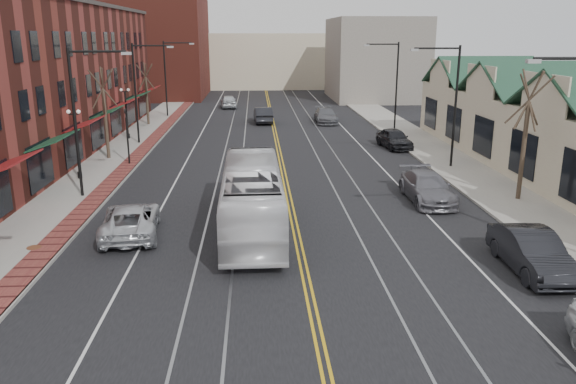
{
  "coord_description": "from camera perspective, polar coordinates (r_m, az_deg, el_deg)",
  "views": [
    {
      "loc": [
        -1.8,
        -14.69,
        8.8
      ],
      "look_at": [
        -0.39,
        9.46,
        2.0
      ],
      "focal_mm": 35.0,
      "sensor_mm": 36.0,
      "label": 1
    }
  ],
  "objects": [
    {
      "name": "ground",
      "position": [
        17.22,
        3.23,
        -15.06
      ],
      "size": [
        160.0,
        160.0,
        0.0
      ],
      "primitive_type": "plane",
      "color": "black",
      "rests_on": "ground"
    },
    {
      "name": "sidewalk_left",
      "position": [
        37.19,
        -19.16,
        1.25
      ],
      "size": [
        4.0,
        120.0,
        0.15
      ],
      "primitive_type": "cube",
      "color": "gray",
      "rests_on": "ground"
    },
    {
      "name": "sidewalk_right",
      "position": [
        38.34,
        17.86,
        1.78
      ],
      "size": [
        4.0,
        120.0,
        0.15
      ],
      "primitive_type": "cube",
      "color": "gray",
      "rests_on": "ground"
    },
    {
      "name": "building_left",
      "position": [
        45.22,
        -26.11,
        9.95
      ],
      "size": [
        10.0,
        50.0,
        11.0
      ],
      "primitive_type": "cube",
      "color": "maroon",
      "rests_on": "ground"
    },
    {
      "name": "building_right",
      "position": [
        40.46,
        26.11,
        4.86
      ],
      "size": [
        8.0,
        36.0,
        4.6
      ],
      "primitive_type": "cube",
      "color": "beige",
      "rests_on": "ground"
    },
    {
      "name": "backdrop_left",
      "position": [
        85.89,
        -13.26,
        14.1
      ],
      "size": [
        14.0,
        18.0,
        14.0
      ],
      "primitive_type": "cube",
      "color": "maroon",
      "rests_on": "ground"
    },
    {
      "name": "backdrop_mid",
      "position": [
        99.8,
        -2.37,
        13.22
      ],
      "size": [
        22.0,
        14.0,
        9.0
      ],
      "primitive_type": "cube",
      "color": "beige",
      "rests_on": "ground"
    },
    {
      "name": "backdrop_right",
      "position": [
        81.5,
        8.79,
        13.2
      ],
      "size": [
        12.0,
        16.0,
        11.0
      ],
      "primitive_type": "cube",
      "color": "slate",
      "rests_on": "ground"
    },
    {
      "name": "streetlight_l_1",
      "position": [
        32.27,
        -20.18,
        8.04
      ],
      "size": [
        3.33,
        0.25,
        8.0
      ],
      "color": "black",
      "rests_on": "sidewalk_left"
    },
    {
      "name": "streetlight_l_2",
      "position": [
        47.74,
        -14.76,
        10.66
      ],
      "size": [
        3.33,
        0.25,
        8.0
      ],
      "color": "black",
      "rests_on": "sidewalk_left"
    },
    {
      "name": "streetlight_l_3",
      "position": [
        63.48,
        -11.98,
        11.96
      ],
      "size": [
        3.33,
        0.25,
        8.0
      ],
      "color": "black",
      "rests_on": "sidewalk_left"
    },
    {
      "name": "streetlight_r_1",
      "position": [
        39.05,
        16.11,
        9.55
      ],
      "size": [
        3.33,
        0.25,
        8.0
      ],
      "color": "black",
      "rests_on": "sidewalk_right"
    },
    {
      "name": "streetlight_r_2",
      "position": [
        54.36,
        10.55,
        11.46
      ],
      "size": [
        3.33,
        0.25,
        8.0
      ],
      "color": "black",
      "rests_on": "sidewalk_right"
    },
    {
      "name": "lamppost_l_2",
      "position": [
        36.98,
        -20.65,
        4.42
      ],
      "size": [
        0.84,
        0.28,
        4.27
      ],
      "color": "black",
      "rests_on": "sidewalk_left"
    },
    {
      "name": "lamppost_l_3",
      "position": [
        50.35,
        -16.08,
        7.57
      ],
      "size": [
        0.84,
        0.28,
        4.27
      ],
      "color": "black",
      "rests_on": "sidewalk_left"
    },
    {
      "name": "tree_left_near",
      "position": [
        42.4,
        -18.11,
        7.77
      ],
      "size": [
        1.78,
        1.37,
        6.48
      ],
      "color": "#382B21",
      "rests_on": "sidewalk_left"
    },
    {
      "name": "tree_left_far",
      "position": [
        57.95,
        -14.18,
        9.76
      ],
      "size": [
        1.66,
        1.28,
        6.02
      ],
      "color": "#382B21",
      "rests_on": "sidewalk_left"
    },
    {
      "name": "tree_right_mid",
      "position": [
        32.45,
        22.96,
        5.51
      ],
      "size": [
        1.9,
        1.46,
        6.93
      ],
      "color": "#382B21",
      "rests_on": "sidewalk_right"
    },
    {
      "name": "manhole_far",
      "position": [
        26.03,
        -24.4,
        -5.15
      ],
      "size": [
        0.6,
        0.6,
        0.02
      ],
      "primitive_type": "cylinder",
      "color": "#592D19",
      "rests_on": "sidewalk_left"
    },
    {
      "name": "traffic_signal",
      "position": [
        40.2,
        -16.03,
        5.86
      ],
      "size": [
        0.18,
        0.15,
        3.8
      ],
      "color": "black",
      "rests_on": "sidewalk_left"
    },
    {
      "name": "transit_bus",
      "position": [
        25.9,
        -3.66,
        -0.57
      ],
      "size": [
        2.73,
        11.21,
        3.11
      ],
      "primitive_type": "imported",
      "rotation": [
        0.0,
        0.0,
        3.15
      ],
      "color": "white",
      "rests_on": "ground"
    },
    {
      "name": "parked_suv",
      "position": [
        26.35,
        -15.69,
        -2.74
      ],
      "size": [
        3.03,
        5.5,
        1.46
      ],
      "primitive_type": "imported",
      "rotation": [
        0.0,
        0.0,
        3.26
      ],
      "color": "silver",
      "rests_on": "ground"
    },
    {
      "name": "parked_car_b",
      "position": [
        23.47,
        23.52,
        -5.58
      ],
      "size": [
        1.8,
        4.92,
        1.61
      ],
      "primitive_type": "imported",
      "rotation": [
        0.0,
        0.0,
        -0.02
      ],
      "color": "black",
      "rests_on": "ground"
    },
    {
      "name": "parked_car_c",
      "position": [
        31.48,
        13.96,
        0.46
      ],
      "size": [
        2.2,
        5.35,
        1.55
      ],
      "primitive_type": "imported",
      "rotation": [
        0.0,
        0.0,
        0.01
      ],
      "color": "slate",
      "rests_on": "ground"
    },
    {
      "name": "parked_car_d",
      "position": [
        45.89,
        10.75,
        5.37
      ],
      "size": [
        2.42,
        4.8,
        1.57
      ],
      "primitive_type": "imported",
      "rotation": [
        0.0,
        0.0,
        0.13
      ],
      "color": "black",
      "rests_on": "ground"
    },
    {
      "name": "distant_car_left",
      "position": [
        58.37,
        -2.55,
        7.83
      ],
      "size": [
        2.02,
        5.05,
        1.63
      ],
      "primitive_type": "imported",
      "rotation": [
        0.0,
        0.0,
        3.2
      ],
      "color": "black",
      "rests_on": "ground"
    },
    {
      "name": "distant_car_right",
      "position": [
        58.41,
        3.86,
        7.76
      ],
      "size": [
        2.19,
        5.29,
        1.53
      ],
      "primitive_type": "imported",
      "rotation": [
        0.0,
        0.0,
        -0.01
      ],
      "color": "slate",
      "rests_on": "ground"
    },
    {
      "name": "distant_car_far",
      "position": [
        70.98,
        -6.07,
        9.14
      ],
      "size": [
        2.32,
        4.84,
        1.6
      ],
      "primitive_type": "imported",
      "rotation": [
        0.0,
        0.0,
        3.24
      ],
      "color": "silver",
      "rests_on": "ground"
    }
  ]
}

